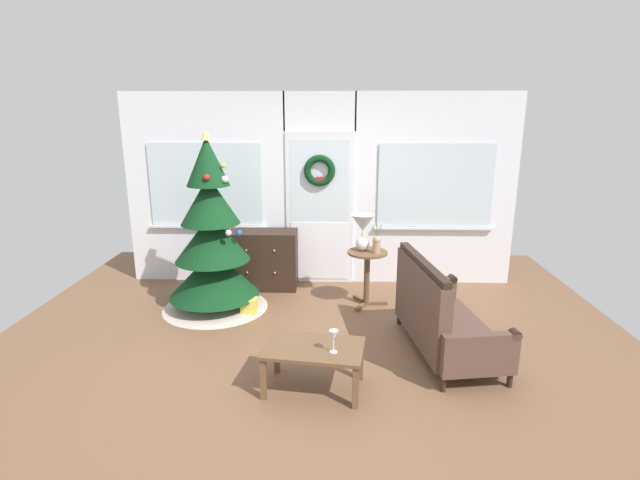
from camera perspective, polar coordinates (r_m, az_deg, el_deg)
The scene contains 11 objects.
ground_plane at distance 4.94m, azimuth -0.80°, elevation -12.96°, with size 6.76×6.76×0.00m, color brown.
back_wall_with_door at distance 6.53m, azimuth -0.03°, elevation 5.91°, with size 5.20×0.19×2.55m.
christmas_tree at distance 5.83m, azimuth -12.53°, elevation -0.74°, with size 1.26×1.26×2.11m.
dresser_cabinet at distance 6.51m, azimuth -6.69°, elevation -2.29°, with size 0.90×0.45×0.78m.
settee_sofa at distance 4.92m, azimuth 13.78°, elevation -8.72°, with size 0.90×1.56×0.96m.
side_table at distance 5.89m, azimuth 5.54°, elevation -3.19°, with size 0.50×0.48×0.68m.
table_lamp at distance 5.79m, azimuth 5.04°, elevation 1.47°, with size 0.28×0.28×0.44m.
flower_vase at distance 5.75m, azimuth 6.65°, elevation -0.41°, with size 0.11×0.10×0.35m.
coffee_table at distance 4.21m, azimuth -0.77°, elevation -13.10°, with size 0.90×0.63×0.40m.
wine_glass at distance 4.03m, azimuth 1.61°, elevation -11.24°, with size 0.08×0.08×0.20m.
gift_box at distance 5.81m, azimuth -8.33°, elevation -7.68°, with size 0.19×0.17×0.19m, color #D8C64C.
Camera 1 is at (0.20, -4.36, 2.32)m, focal length 27.27 mm.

